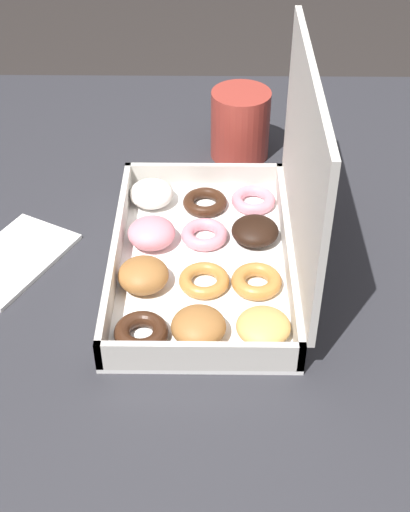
# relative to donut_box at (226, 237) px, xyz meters

# --- Properties ---
(dining_table) EXTENTS (1.00, 0.98, 0.73)m
(dining_table) POSITION_rel_donut_box_xyz_m (-0.05, -0.01, -0.15)
(dining_table) COLOR #2D2D33
(dining_table) RESTS_ON ground_plane
(donut_box) EXTENTS (0.36, 0.23, 0.27)m
(donut_box) POSITION_rel_donut_box_xyz_m (0.00, 0.00, 0.00)
(donut_box) COLOR white
(donut_box) RESTS_ON dining_table
(coffee_mug) EXTENTS (0.09, 0.09, 0.11)m
(coffee_mug) POSITION_rel_donut_box_xyz_m (-0.28, 0.03, 0.00)
(coffee_mug) COLOR #A3382D
(coffee_mug) RESTS_ON dining_table
(paper_napkin) EXTENTS (0.19, 0.16, 0.01)m
(paper_napkin) POSITION_rel_donut_box_xyz_m (-0.01, -0.27, -0.05)
(paper_napkin) COLOR white
(paper_napkin) RESTS_ON dining_table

